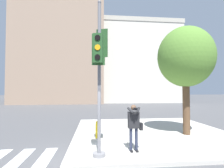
# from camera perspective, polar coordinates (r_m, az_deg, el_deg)

# --- Properties ---
(ground_plane) EXTENTS (160.00, 160.00, 0.00)m
(ground_plane) POSITION_cam_1_polar(r_m,az_deg,el_deg) (6.17, -10.71, -24.29)
(ground_plane) COLOR #4C4C4F
(sidewalk_corner) EXTENTS (8.00, 8.00, 0.14)m
(sidewalk_corner) POSITION_cam_1_polar(r_m,az_deg,el_deg) (9.94, 12.54, -15.16)
(sidewalk_corner) COLOR #BCB7AD
(sidewalk_corner) RESTS_ON ground_plane
(traffic_signal_pole) EXTENTS (0.57, 1.22, 5.28)m
(traffic_signal_pole) POSITION_cam_1_polar(r_m,az_deg,el_deg) (5.95, -3.91, 6.60)
(traffic_signal_pole) COLOR slate
(traffic_signal_pole) RESTS_ON sidewalk_corner
(person_photographer) EXTENTS (0.58, 0.54, 1.66)m
(person_photographer) POSITION_cam_1_polar(r_m,az_deg,el_deg) (6.54, 7.21, -12.65)
(person_photographer) COLOR black
(person_photographer) RESTS_ON sidewalk_corner
(street_tree) EXTENTS (2.76, 2.76, 5.40)m
(street_tree) POSITION_cam_1_polar(r_m,az_deg,el_deg) (9.66, 22.88, 7.99)
(street_tree) COLOR brown
(street_tree) RESTS_ON sidewalk_corner
(fire_hydrant) EXTENTS (0.18, 0.24, 0.78)m
(fire_hydrant) POSITION_cam_1_polar(r_m,az_deg,el_deg) (8.32, -4.79, -14.59)
(fire_hydrant) COLOR yellow
(fire_hydrant) RESTS_ON sidewalk_corner
(building_left) EXTENTS (15.63, 13.08, 19.55)m
(building_left) POSITION_cam_1_polar(r_m,az_deg,el_deg) (36.42, -15.67, 9.89)
(building_left) COLOR gray
(building_left) RESTS_ON ground_plane
(building_right) EXTENTS (16.43, 10.13, 15.53)m
(building_right) POSITION_cam_1_polar(r_m,az_deg,el_deg) (36.59, 7.52, 6.58)
(building_right) COLOR beige
(building_right) RESTS_ON ground_plane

